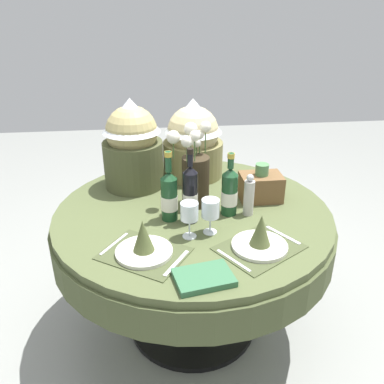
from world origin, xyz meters
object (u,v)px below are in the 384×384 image
wine_glass_left (189,212)px  pepper_mill (249,196)px  gift_tub_back_centre (193,137)px  gift_tub_back_left (132,141)px  woven_basket_side_right (261,186)px  place_setting_right (260,239)px  wine_bottle_rear (190,194)px  wine_bottle_left (229,191)px  wine_bottle_centre (169,195)px  wine_glass_right (210,209)px  dining_table (193,231)px  flower_vase (194,172)px  book_on_table (204,277)px  place_setting_left (144,245)px

wine_glass_left → pepper_mill: 0.36m
pepper_mill → gift_tub_back_centre: bearing=112.3°
pepper_mill → gift_tub_back_left: 0.72m
wine_glass_left → woven_basket_side_right: woven_basket_side_right is taller
place_setting_right → wine_bottle_rear: 0.39m
place_setting_right → pepper_mill: size_ratio=1.99×
wine_bottle_rear → wine_glass_left: wine_bottle_rear is taller
wine_bottle_left → wine_bottle_centre: wine_bottle_centre is taller
wine_glass_right → woven_basket_side_right: 0.44m
pepper_mill → gift_tub_back_centre: size_ratio=0.46×
dining_table → flower_vase: size_ratio=3.32×
wine_glass_right → place_setting_right: bearing=-38.6°
flower_vase → book_on_table: size_ratio=1.95×
dining_table → woven_basket_side_right: size_ratio=6.57×
wine_bottle_rear → pepper_mill: size_ratio=1.72×
place_setting_left → wine_bottle_rear: size_ratio=1.16×
flower_vase → pepper_mill: bearing=-29.4°
dining_table → place_setting_left: 0.48m
dining_table → wine_bottle_centre: (-0.12, -0.08, 0.26)m
dining_table → flower_vase: (0.02, 0.06, 0.31)m
wine_bottle_centre → wine_glass_left: (0.08, -0.17, -0.00)m
wine_bottle_centre → woven_basket_side_right: wine_bottle_centre is taller
book_on_table → woven_basket_side_right: woven_basket_side_right is taller
book_on_table → pepper_mill: bearing=48.6°
place_setting_right → wine_bottle_rear: (-0.27, 0.27, 0.09)m
wine_bottle_rear → wine_glass_right: (0.08, -0.11, -0.02)m
place_setting_right → woven_basket_side_right: size_ratio=1.97×
book_on_table → wine_bottle_centre: bearing=90.5°
wine_bottle_centre → woven_basket_side_right: bearing=17.9°
gift_tub_back_centre → wine_bottle_left: bearing=-76.6°
wine_glass_left → gift_tub_back_centre: bearing=82.1°
flower_vase → wine_glass_left: bearing=-100.8°
wine_bottle_rear → woven_basket_side_right: wine_bottle_rear is taller
book_on_table → wine_glass_right: bearing=66.5°
wine_glass_left → book_on_table: wine_glass_left is taller
book_on_table → gift_tub_back_centre: bearing=74.9°
place_setting_left → gift_tub_back_left: (-0.05, 0.70, 0.22)m
wine_bottle_centre → pepper_mill: size_ratio=1.61×
dining_table → wine_glass_right: bearing=-77.3°
dining_table → pepper_mill: 0.36m
wine_bottle_rear → wine_glass_left: (-0.02, -0.14, -0.02)m
flower_vase → gift_tub_back_left: bearing=138.9°
book_on_table → dining_table: bearing=76.8°
dining_table → wine_bottle_centre: wine_bottle_centre is taller
wine_bottle_centre → pepper_mill: 0.39m
place_setting_left → wine_bottle_rear: (0.22, 0.25, 0.09)m
gift_tub_back_left → gift_tub_back_centre: bearing=17.5°
flower_vase → gift_tub_back_left: gift_tub_back_left is taller
place_setting_right → wine_bottle_centre: (-0.37, 0.30, 0.08)m
place_setting_right → wine_bottle_left: 0.34m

